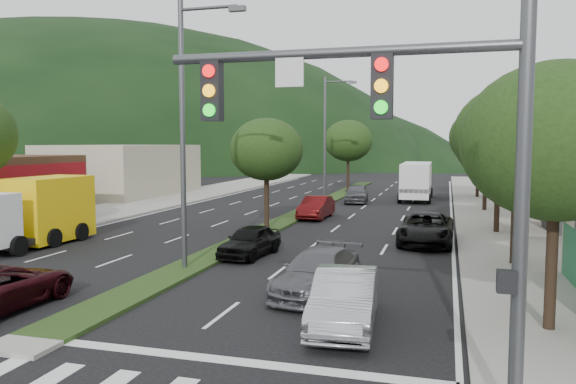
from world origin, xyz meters
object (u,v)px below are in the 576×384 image
(tree_r_d, at_px, (486,137))
(tree_r_e, at_px, (479,142))
(motorhome, at_px, (416,180))
(car_queue_b, at_px, (318,272))
(box_truck, at_px, (37,213))
(tree_r_a, at_px, (557,142))
(tree_r_b, at_px, (518,136))
(car_queue_a, at_px, (250,241))
(car_queue_c, at_px, (316,207))
(car_queue_d, at_px, (426,229))
(traffic_signal, at_px, (421,152))
(tree_med_near, at_px, (266,150))
(tree_med_far, at_px, (348,141))
(sedan_silver, at_px, (345,299))
(streetlight_mid, at_px, (327,133))
(tree_r_c, at_px, (499,144))
(streetlight_near, at_px, (187,121))
(car_queue_e, at_px, (357,193))

(tree_r_d, bearing_deg, tree_r_e, 90.00)
(tree_r_d, bearing_deg, motorhome, 125.23)
(car_queue_b, relative_size, box_truck, 0.74)
(tree_r_a, distance_m, tree_r_b, 8.00)
(car_queue_a, distance_m, car_queue_c, 12.44)
(tree_r_b, height_order, car_queue_d, tree_r_b)
(traffic_signal, height_order, motorhome, traffic_signal)
(tree_med_near, height_order, car_queue_d, tree_med_near)
(tree_r_b, distance_m, tree_med_near, 13.43)
(tree_med_near, height_order, tree_med_far, tree_med_far)
(sedan_silver, relative_size, car_queue_d, 0.84)
(streetlight_mid, xyz_separation_m, car_queue_c, (1.29, -9.45, -4.87))
(tree_r_c, relative_size, tree_r_d, 0.90)
(streetlight_near, distance_m, streetlight_mid, 25.00)
(car_queue_e, bearing_deg, tree_r_d, -26.63)
(car_queue_c, xyz_separation_m, car_queue_d, (7.07, -7.44, 0.03))
(tree_r_d, bearing_deg, streetlight_mid, 165.73)
(sedan_silver, xyz_separation_m, car_queue_c, (-5.47, 20.37, -0.03))
(streetlight_near, relative_size, car_queue_d, 1.89)
(tree_r_d, distance_m, car_queue_e, 11.10)
(car_queue_b, bearing_deg, tree_r_e, 86.12)
(tree_r_c, height_order, car_queue_e, tree_r_c)
(traffic_signal, height_order, streetlight_near, streetlight_near)
(tree_med_far, relative_size, car_queue_c, 1.61)
(tree_med_near, height_order, car_queue_b, tree_med_near)
(box_truck, bearing_deg, traffic_signal, 147.11)
(car_queue_b, xyz_separation_m, box_truck, (-14.56, 4.77, 0.80))
(tree_med_near, relative_size, streetlight_near, 0.60)
(tree_r_d, bearing_deg, car_queue_c, -148.45)
(tree_r_a, relative_size, streetlight_near, 0.66)
(tree_r_b, height_order, tree_r_c, tree_r_b)
(streetlight_mid, bearing_deg, car_queue_c, -82.20)
(car_queue_a, xyz_separation_m, car_queue_c, (0.00, 12.44, 0.05))
(streetlight_mid, bearing_deg, car_queue_a, -86.62)
(tree_r_e, xyz_separation_m, car_queue_b, (-6.41, -33.89, -4.20))
(car_queue_d, relative_size, car_queue_e, 1.20)
(car_queue_a, distance_m, motorhome, 26.57)
(tree_r_e, distance_m, box_truck, 36.04)
(tree_r_a, bearing_deg, car_queue_a, 145.88)
(streetlight_near, distance_m, car_queue_a, 5.97)
(car_queue_b, bearing_deg, sedan_silver, -58.01)
(car_queue_d, xyz_separation_m, motorhome, (-1.58, 20.98, 0.92))
(traffic_signal, height_order, car_queue_c, traffic_signal)
(streetlight_near, relative_size, car_queue_b, 2.09)
(box_truck, bearing_deg, tree_med_near, -139.85)
(tree_r_e, bearing_deg, tree_med_near, -118.61)
(tree_r_c, bearing_deg, box_truck, -156.51)
(car_queue_a, height_order, car_queue_c, car_queue_c)
(tree_r_d, bearing_deg, streetlight_near, -118.20)
(streetlight_mid, bearing_deg, car_queue_e, 15.74)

